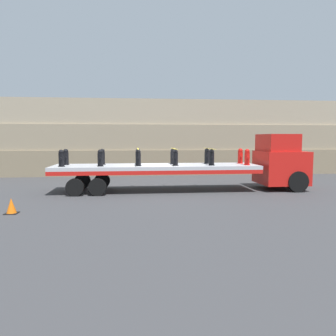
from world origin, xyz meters
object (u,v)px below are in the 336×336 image
fire_hydrant_black_far_0 (66,157)px  fire_hydrant_black_near_3 (175,158)px  fire_hydrant_black_far_3 (173,156)px  fire_hydrant_black_near_0 (61,158)px  fire_hydrant_black_near_4 (212,157)px  fire_hydrant_black_far_1 (102,157)px  flatbed_trailer (147,169)px  truck_cab (282,162)px  fire_hydrant_red_far_5 (240,156)px  fire_hydrant_black_near_1 (100,158)px  fire_hydrant_black_far_2 (138,157)px  fire_hydrant_black_near_2 (138,158)px  fire_hydrant_black_far_4 (207,156)px  fire_hydrant_red_near_5 (247,157)px  traffic_cone (11,206)px

fire_hydrant_black_far_0 → fire_hydrant_black_near_3: size_ratio=1.00×
fire_hydrant_black_far_0 → fire_hydrant_black_far_3: bearing=0.0°
fire_hydrant_black_near_0 → fire_hydrant_black_near_4: bearing=0.0°
fire_hydrant_black_far_1 → flatbed_trailer: bearing=-13.3°
flatbed_trailer → fire_hydrant_black_far_1: size_ratio=12.63×
truck_cab → fire_hydrant_red_far_5: bearing=165.6°
flatbed_trailer → fire_hydrant_black_near_1: size_ratio=12.63×
fire_hydrant_black_near_0 → fire_hydrant_black_far_2: size_ratio=1.00×
fire_hydrant_black_near_2 → fire_hydrant_black_far_4: bearing=16.3°
flatbed_trailer → fire_hydrant_black_near_4: 3.43m
fire_hydrant_black_far_2 → fire_hydrant_black_far_4: (3.77, 0.00, 0.00)m
flatbed_trailer → fire_hydrant_red_far_5: fire_hydrant_red_far_5 is taller
truck_cab → fire_hydrant_black_near_1: (-9.69, -0.55, 0.30)m
fire_hydrant_black_near_1 → fire_hydrant_black_far_4: 5.76m
flatbed_trailer → fire_hydrant_black_near_1: 2.48m
fire_hydrant_black_far_2 → fire_hydrant_black_near_4: 3.93m
fire_hydrant_black_far_0 → fire_hydrant_red_near_5: (9.43, -1.11, 0.00)m
fire_hydrant_black_far_3 → flatbed_trailer: bearing=-158.9°
fire_hydrant_black_near_0 → fire_hydrant_red_near_5: (9.43, 0.00, 0.00)m
fire_hydrant_black_far_0 → fire_hydrant_black_near_2: bearing=-16.3°
truck_cab → fire_hydrant_black_near_0: bearing=-177.3°
flatbed_trailer → fire_hydrant_black_near_3: fire_hydrant_black_near_3 is taller
flatbed_trailer → fire_hydrant_black_near_3: 1.66m
fire_hydrant_black_far_2 → flatbed_trailer: bearing=-50.9°
fire_hydrant_black_far_1 → fire_hydrant_black_far_3: size_ratio=1.00×
fire_hydrant_black_near_0 → fire_hydrant_black_far_3: same height
fire_hydrant_black_far_1 → fire_hydrant_red_near_5: bearing=-8.3°
fire_hydrant_black_far_2 → fire_hydrant_black_near_4: size_ratio=1.00×
truck_cab → fire_hydrant_black_near_2: (-7.80, -0.55, 0.30)m
fire_hydrant_black_near_4 → traffic_cone: bearing=-154.1°
fire_hydrant_black_far_3 → fire_hydrant_red_far_5: size_ratio=1.00×
fire_hydrant_black_far_2 → fire_hydrant_black_near_3: same height
fire_hydrant_red_near_5 → fire_hydrant_red_far_5: same height
truck_cab → fire_hydrant_black_far_3: size_ratio=3.56×
fire_hydrant_black_near_4 → fire_hydrant_red_far_5: bearing=30.4°
flatbed_trailer → fire_hydrant_black_near_1: fire_hydrant_black_near_1 is taller
fire_hydrant_red_far_5 → fire_hydrant_black_near_2: bearing=-168.9°
fire_hydrant_black_near_2 → fire_hydrant_black_far_3: size_ratio=1.00×
fire_hydrant_black_near_1 → traffic_cone: fire_hydrant_black_near_1 is taller
truck_cab → fire_hydrant_black_far_2: 7.83m
fire_hydrant_black_near_1 → fire_hydrant_black_near_4: (5.66, 0.00, 0.00)m
fire_hydrant_black_far_0 → fire_hydrant_black_near_3: 5.76m
flatbed_trailer → fire_hydrant_black_far_0: (-4.22, 0.55, 0.63)m
fire_hydrant_black_near_1 → fire_hydrant_black_far_4: (5.66, 1.11, 0.00)m
fire_hydrant_black_far_0 → traffic_cone: (-0.95, -5.22, -1.50)m
fire_hydrant_black_far_3 → fire_hydrant_red_far_5: same height
fire_hydrant_black_near_0 → fire_hydrant_black_near_1: size_ratio=1.00×
fire_hydrant_black_far_0 → fire_hydrant_red_far_5: size_ratio=1.00×
fire_hydrant_black_near_1 → fire_hydrant_black_near_2: bearing=0.0°
flatbed_trailer → fire_hydrant_black_near_0: 4.30m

